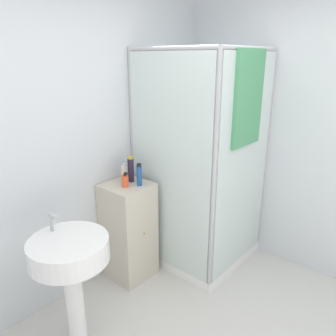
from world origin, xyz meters
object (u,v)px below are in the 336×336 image
(shampoo_bottle_blue, at_px, (139,175))
(lotion_bottle_white, at_px, (124,174))
(soap_dispenser, at_px, (125,181))
(shampoo_bottle_tall_black, at_px, (131,169))
(sink, at_px, (70,261))

(shampoo_bottle_blue, height_order, lotion_bottle_white, shampoo_bottle_blue)
(lotion_bottle_white, bearing_deg, soap_dispenser, -126.94)
(shampoo_bottle_tall_black, xyz_separation_m, lotion_bottle_white, (-0.06, 0.02, -0.04))
(sink, relative_size, shampoo_bottle_blue, 4.94)
(lotion_bottle_white, bearing_deg, shampoo_bottle_tall_black, -21.87)
(sink, height_order, shampoo_bottle_tall_black, shampoo_bottle_tall_black)
(sink, height_order, soap_dispenser, soap_dispenser)
(soap_dispenser, relative_size, lotion_bottle_white, 0.74)
(soap_dispenser, height_order, shampoo_bottle_blue, shampoo_bottle_blue)
(sink, distance_m, shampoo_bottle_blue, 0.93)
(sink, xyz_separation_m, shampoo_bottle_tall_black, (0.87, 0.33, 0.34))
(shampoo_bottle_tall_black, height_order, shampoo_bottle_blue, shampoo_bottle_tall_black)
(sink, xyz_separation_m, soap_dispenser, (0.75, 0.27, 0.28))
(shampoo_bottle_tall_black, bearing_deg, lotion_bottle_white, 158.13)
(shampoo_bottle_tall_black, relative_size, lotion_bottle_white, 1.31)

